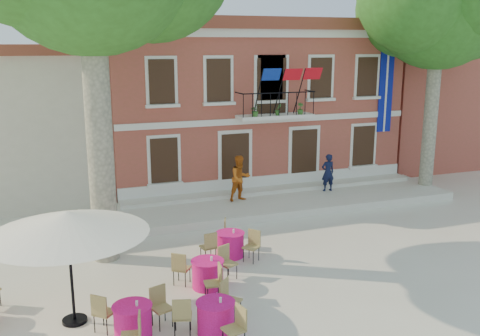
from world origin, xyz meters
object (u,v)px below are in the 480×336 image
pedestrian_orange (240,178)px  cafe_table_1 (216,316)px  plane_tree_east (440,4)px  cafe_table_3 (208,272)px  pedestrian_navy (328,173)px  patio_umbrella (67,223)px  cafe_table_4 (230,243)px  cafe_table_0 (133,319)px

pedestrian_orange → cafe_table_1: pedestrian_orange is taller
plane_tree_east → cafe_table_3: 15.37m
pedestrian_navy → pedestrian_orange: 3.99m
pedestrian_orange → cafe_table_1: (-3.81, -8.78, -0.79)m
plane_tree_east → patio_umbrella: size_ratio=2.95×
cafe_table_1 → cafe_table_4: 4.52m
plane_tree_east → pedestrian_orange: bearing=176.9°
patio_umbrella → cafe_table_4: patio_umbrella is taller
cafe_table_4 → pedestrian_navy: bearing=38.1°
pedestrian_navy → cafe_table_1: pedestrian_navy is taller
plane_tree_east → cafe_table_3: (-11.94, -5.99, -7.60)m
patio_umbrella → cafe_table_1: (2.99, -1.64, -2.03)m
cafe_table_0 → cafe_table_1: 1.85m
pedestrian_navy → cafe_table_0: size_ratio=0.87×
plane_tree_east → cafe_table_4: (-10.67, -4.16, -7.60)m
pedestrian_orange → cafe_table_1: size_ratio=1.01×
patio_umbrella → pedestrian_orange: 9.94m
cafe_table_3 → cafe_table_0: bearing=-141.3°
patio_umbrella → cafe_table_1: 3.97m
cafe_table_0 → cafe_table_3: same height
patio_umbrella → cafe_table_3: bearing=11.1°
pedestrian_navy → cafe_table_0: (-9.58, -8.38, -0.67)m
plane_tree_east → cafe_table_4: size_ratio=5.87×
pedestrian_navy → pedestrian_orange: size_ratio=0.87×
plane_tree_east → pedestrian_navy: bearing=173.3°
pedestrian_navy → cafe_table_4: pedestrian_navy is taller
plane_tree_east → pedestrian_orange: size_ratio=5.92×
cafe_table_3 → cafe_table_4: 2.23m
cafe_table_1 → cafe_table_4: same height
pedestrian_navy → cafe_table_4: bearing=39.5°
pedestrian_orange → patio_umbrella: bearing=-145.1°
pedestrian_navy → cafe_table_4: 7.67m
patio_umbrella → cafe_table_3: (3.50, 0.69, -2.03)m
pedestrian_orange → pedestrian_navy: bearing=-10.3°
pedestrian_orange → cafe_table_4: size_ratio=0.99×
plane_tree_east → cafe_table_1: bearing=-146.2°
cafe_table_0 → cafe_table_3: (2.29, 1.84, 0.00)m
cafe_table_3 → cafe_table_4: same height
patio_umbrella → cafe_table_0: size_ratio=2.01×
pedestrian_orange → cafe_table_3: pedestrian_orange is taller
cafe_table_3 → cafe_table_4: bearing=55.2°
pedestrian_orange → cafe_table_1: 9.60m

